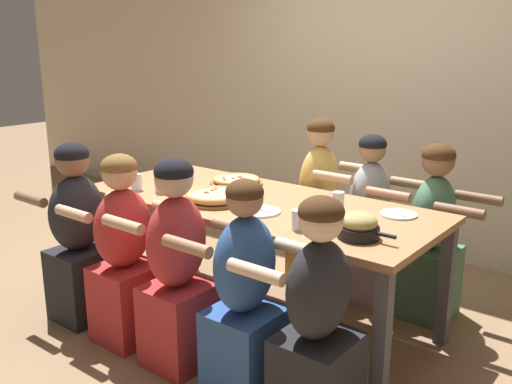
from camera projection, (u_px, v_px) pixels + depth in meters
ground_plane at (256, 315)px, 3.64m from camera, size 18.00×18.00×0.00m
restaurant_back_panel at (391, 53)px, 4.54m from camera, size 10.00×0.06×3.20m
dining_table at (256, 212)px, 3.46m from camera, size 2.22×0.92×0.77m
pizza_board_main at (236, 181)px, 3.79m from camera, size 0.35×0.35×0.05m
pizza_board_second at (215, 197)px, 3.39m from camera, size 0.37×0.37×0.06m
skillet_bowl at (359, 226)px, 2.77m from camera, size 0.30×0.21×0.13m
empty_plate_a at (399, 214)px, 3.14m from camera, size 0.20×0.20×0.02m
empty_plate_b at (260, 211)px, 3.19m from camera, size 0.23×0.23×0.02m
drinking_glass_a at (159, 181)px, 3.60m from camera, size 0.06×0.06×0.15m
drinking_glass_b at (176, 174)px, 3.91m from camera, size 0.08×0.08×0.10m
drinking_glass_c at (298, 221)px, 2.89m from camera, size 0.07×0.07×0.10m
drinking_glass_d at (338, 203)px, 3.19m from camera, size 0.07×0.07×0.12m
drinking_glass_e at (136, 182)px, 3.66m from camera, size 0.07×0.07×0.11m
diner_far_right at (432, 239)px, 3.51m from camera, size 0.51×0.40×1.11m
diner_near_midright at (245, 302)px, 2.71m from camera, size 0.51×0.40×1.10m
diner_far_midright at (369, 226)px, 3.77m from camera, size 0.51×0.40×1.12m
diner_near_center at (177, 273)px, 2.98m from camera, size 0.51×0.40×1.14m
diner_far_center at (319, 210)px, 4.00m from camera, size 0.51×0.40×1.19m
diner_near_midleft at (124, 257)px, 3.24m from camera, size 0.51×0.40×1.10m
diner_near_right at (317, 327)px, 2.47m from camera, size 0.51×0.40×1.09m
diner_near_left at (79, 239)px, 3.49m from camera, size 0.51×0.40×1.12m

